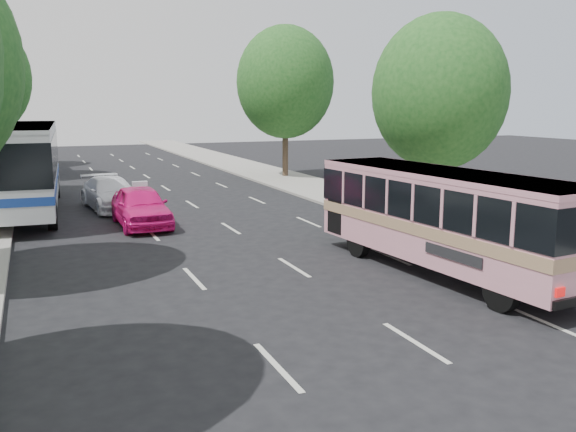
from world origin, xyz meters
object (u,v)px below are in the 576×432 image
tour_coach_front (22,160)px  white_pickup (111,193)px  tour_coach_rear (22,143)px  pink_taxi (141,206)px  pink_bus (444,211)px

tour_coach_front → white_pickup: bearing=-6.3°
tour_coach_front → tour_coach_rear: 17.54m
pink_taxi → pink_bus: bearing=-57.8°
tour_coach_rear → pink_taxi: bearing=-83.5°
tour_coach_front → pink_bus: bearing=-51.6°
pink_taxi → tour_coach_rear: tour_coach_rear is taller
pink_bus → tour_coach_rear: 34.12m
white_pickup → tour_coach_rear: bearing=95.0°
pink_taxi → tour_coach_front: 6.58m
white_pickup → tour_coach_front: size_ratio=0.38×
tour_coach_front → tour_coach_rear: (-0.21, 17.53, -0.32)m
pink_bus → white_pickup: (-7.08, 14.27, -1.06)m
pink_taxi → tour_coach_rear: bearing=99.7°
white_pickup → tour_coach_front: 3.87m
white_pickup → tour_coach_front: tour_coach_front is taller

